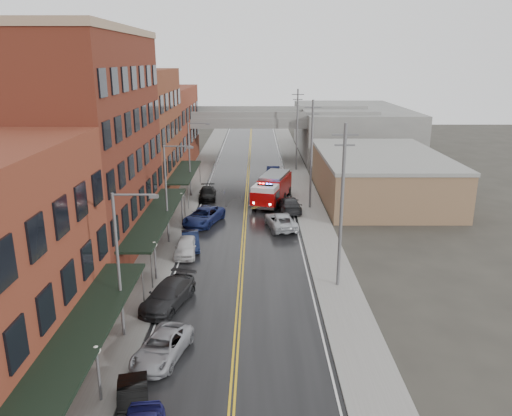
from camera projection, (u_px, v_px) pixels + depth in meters
name	position (u px, v px, depth m)	size (l,w,h in m)	color
road	(245.00, 222.00, 51.21)	(11.00, 160.00, 0.02)	black
sidewalk_left	(174.00, 222.00, 51.20)	(3.00, 160.00, 0.15)	slate
sidewalk_right	(316.00, 222.00, 51.19)	(3.00, 160.00, 0.15)	slate
curb_left	(190.00, 222.00, 51.20)	(0.30, 160.00, 0.15)	gray
curb_right	(300.00, 222.00, 51.19)	(0.30, 160.00, 0.15)	gray
brick_building_b	(84.00, 147.00, 41.94)	(9.00, 20.00, 18.00)	#5A2517
brick_building_c	(134.00, 135.00, 59.13)	(9.00, 15.00, 15.00)	brown
brick_building_far	(162.00, 128.00, 76.33)	(9.00, 20.00, 12.00)	maroon
tan_building	(379.00, 177.00, 60.07)	(14.00, 22.00, 5.00)	#886349
right_far_block	(351.00, 130.00, 88.38)	(18.00, 30.00, 8.00)	slate
awning_0	(87.00, 327.00, 25.46)	(2.60, 16.00, 3.09)	black
awning_1	(157.00, 215.00, 43.66)	(2.60, 18.00, 3.09)	black
awning_2	(185.00, 172.00, 60.42)	(2.60, 13.00, 3.09)	black
globe_lamp_0	(97.00, 361.00, 23.73)	(0.44, 0.44, 3.12)	#59595B
globe_lamp_1	(155.00, 252.00, 37.15)	(0.44, 0.44, 3.12)	#59595B
globe_lamp_2	(182.00, 201.00, 50.56)	(0.44, 0.44, 3.12)	#59595B
street_lamp_0	(122.00, 257.00, 28.66)	(2.64, 0.22, 9.00)	#59595B
street_lamp_1	(169.00, 188.00, 43.99)	(2.64, 0.22, 9.00)	#59595B
street_lamp_2	(191.00, 155.00, 59.31)	(2.64, 0.22, 9.00)	#59595B
utility_pole_0	(342.00, 204.00, 35.03)	(1.80, 0.24, 12.00)	#59595B
utility_pole_1	(312.00, 153.00, 54.20)	(1.80, 0.24, 12.00)	#59595B
utility_pole_2	(297.00, 128.00, 73.36)	(1.80, 0.24, 12.00)	#59595B
overpass	(249.00, 125.00, 80.16)	(40.00, 10.00, 7.50)	slate
fire_truck	(272.00, 188.00, 57.89)	(5.32, 9.12, 3.17)	#990707
parked_car_left_1	(133.00, 402.00, 23.36)	(1.42, 4.07, 1.34)	black
parked_car_left_2	(162.00, 347.00, 27.84)	(2.25, 4.88, 1.36)	#93949A
parked_car_left_3	(168.00, 295.00, 33.76)	(2.24, 5.51, 1.60)	black
parked_car_left_4	(186.00, 246.00, 42.57)	(1.81, 4.49, 1.53)	silver
parked_car_left_5	(190.00, 240.00, 44.12)	(1.49, 4.27, 1.41)	black
parked_car_left_6	(204.00, 216.00, 50.57)	(2.71, 5.88, 1.63)	#151E50
parked_car_left_7	(207.00, 193.00, 59.56)	(1.97, 4.84, 1.41)	black
parked_car_right_0	(281.00, 221.00, 49.27)	(2.53, 5.49, 1.53)	#B0B4B9
parked_car_right_1	(289.00, 204.00, 54.73)	(2.25, 5.54, 1.61)	#292A2C
parked_car_right_2	(278.00, 181.00, 65.45)	(1.63, 4.05, 1.38)	beige
parked_car_right_3	(273.00, 171.00, 70.76)	(1.75, 5.01, 1.65)	black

